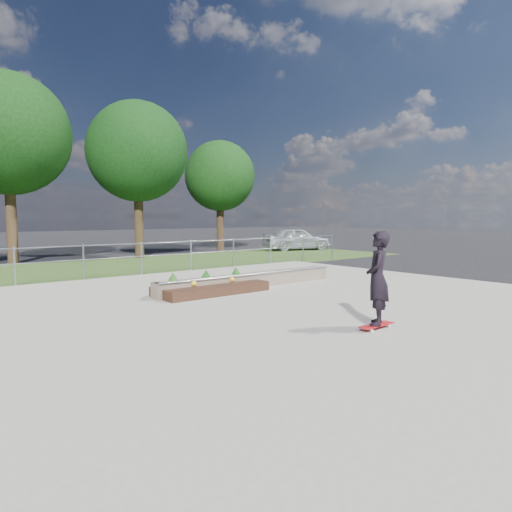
{
  "coord_description": "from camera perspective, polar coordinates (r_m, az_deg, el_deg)",
  "views": [
    {
      "loc": [
        -7.02,
        -7.2,
        2.09
      ],
      "look_at": [
        0.2,
        1.5,
        1.1
      ],
      "focal_mm": 32.0,
      "sensor_mm": 36.0,
      "label": 1
    }
  ],
  "objects": [
    {
      "name": "ground",
      "position": [
        10.26,
        4.52,
        -6.76
      ],
      "size": [
        120.0,
        120.0,
        0.0
      ],
      "primitive_type": "plane",
      "color": "black",
      "rests_on": "ground"
    },
    {
      "name": "concrete_slab",
      "position": [
        10.26,
        4.52,
        -6.59
      ],
      "size": [
        15.0,
        15.0,
        0.06
      ],
      "primitive_type": "cube",
      "color": "gray",
      "rests_on": "ground"
    },
    {
      "name": "grind_ledge",
      "position": [
        13.01,
        -0.72,
        -3.06
      ],
      "size": [
        6.0,
        0.44,
        0.43
      ],
      "color": "#685A4C",
      "rests_on": "concrete_slab"
    },
    {
      "name": "tree_mid_left",
      "position": [
        22.92,
        -28.65,
        13.23
      ],
      "size": [
        5.25,
        5.25,
        8.25
      ],
      "color": "#362315",
      "rests_on": "ground"
    },
    {
      "name": "tree_mid_right",
      "position": [
        23.65,
        -14.61,
        12.48
      ],
      "size": [
        4.9,
        4.9,
        7.7
      ],
      "color": "#2E2112",
      "rests_on": "ground"
    },
    {
      "name": "grass_verge",
      "position": [
        19.61,
        -18.5,
        -1.34
      ],
      "size": [
        30.0,
        8.0,
        0.02
      ],
      "primitive_type": "cube",
      "color": "#314D1E",
      "rests_on": "ground"
    },
    {
      "name": "planter_bed",
      "position": [
        12.13,
        -5.71,
        -3.77
      ],
      "size": [
        3.0,
        1.2,
        0.61
      ],
      "color": "black",
      "rests_on": "concrete_slab"
    },
    {
      "name": "tree_far_right",
      "position": [
        27.88,
        -4.53,
        9.9
      ],
      "size": [
        4.2,
        4.2,
        6.6
      ],
      "color": "black",
      "rests_on": "ground"
    },
    {
      "name": "parked_car",
      "position": [
        28.1,
        5.08,
        2.16
      ],
      "size": [
        4.46,
        2.98,
        1.41
      ],
      "primitive_type": "imported",
      "rotation": [
        0.0,
        0.0,
        1.22
      ],
      "color": "silver",
      "rests_on": "ground"
    },
    {
      "name": "fence",
      "position": [
        16.34,
        -14.12,
        0.22
      ],
      "size": [
        20.06,
        0.06,
        1.2
      ],
      "color": "gray",
      "rests_on": "ground"
    },
    {
      "name": "skateboarder",
      "position": [
        8.44,
        14.97,
        -2.75
      ],
      "size": [
        0.8,
        0.68,
        1.77
      ],
      "color": "white",
      "rests_on": "concrete_slab"
    }
  ]
}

